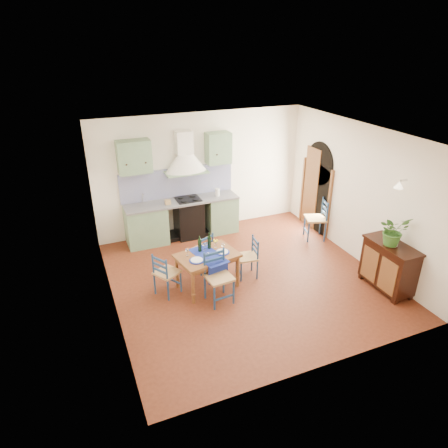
% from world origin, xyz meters
% --- Properties ---
extents(floor, '(5.00, 5.00, 0.00)m').
position_xyz_m(floor, '(0.00, 0.00, 0.00)').
color(floor, '#431B0E').
rests_on(floor, ground).
extents(back_wall, '(5.00, 0.96, 2.80)m').
position_xyz_m(back_wall, '(-0.47, 2.29, 1.05)').
color(back_wall, silver).
rests_on(back_wall, ground).
extents(right_wall, '(0.26, 5.00, 2.80)m').
position_xyz_m(right_wall, '(2.50, 0.28, 1.34)').
color(right_wall, silver).
rests_on(right_wall, ground).
extents(left_wall, '(0.04, 5.00, 2.80)m').
position_xyz_m(left_wall, '(-2.50, 0.00, 1.40)').
color(left_wall, silver).
rests_on(left_wall, ground).
extents(ceiling, '(5.00, 5.00, 0.01)m').
position_xyz_m(ceiling, '(0.00, 0.00, 2.80)').
color(ceiling, white).
rests_on(ceiling, back_wall).
extents(dining_table, '(1.21, 0.95, 1.01)m').
position_xyz_m(dining_table, '(-0.78, 0.02, 0.61)').
color(dining_table, brown).
rests_on(dining_table, ground).
extents(chair_near, '(0.48, 0.48, 0.94)m').
position_xyz_m(chair_near, '(-0.76, -0.45, 0.49)').
color(chair_near, navy).
rests_on(chair_near, ground).
extents(chair_far, '(0.51, 0.51, 0.83)m').
position_xyz_m(chair_far, '(-0.68, 0.61, 0.43)').
color(chair_far, navy).
rests_on(chair_far, ground).
extents(chair_left, '(0.54, 0.54, 0.84)m').
position_xyz_m(chair_left, '(-1.56, 0.09, 0.43)').
color(chair_left, navy).
rests_on(chair_left, ground).
extents(chair_right, '(0.42, 0.42, 0.81)m').
position_xyz_m(chair_right, '(0.07, 0.07, 0.42)').
color(chair_right, navy).
rests_on(chair_right, ground).
extents(chair_spare, '(0.57, 0.57, 0.96)m').
position_xyz_m(chair_spare, '(2.23, 0.94, 0.49)').
color(chair_spare, navy).
rests_on(chair_spare, ground).
extents(sideboard, '(0.50, 1.05, 0.94)m').
position_xyz_m(sideboard, '(2.26, -1.30, 0.51)').
color(sideboard, black).
rests_on(sideboard, ground).
extents(potted_plant, '(0.52, 0.46, 0.55)m').
position_xyz_m(potted_plant, '(2.22, -1.29, 1.21)').
color(potted_plant, '#305F22').
rests_on(potted_plant, sideboard).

